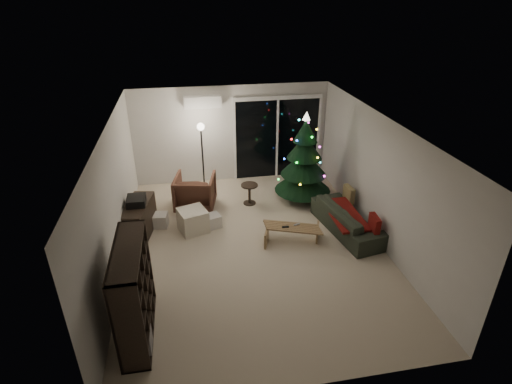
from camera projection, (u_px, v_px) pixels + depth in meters
room at (262, 168)px, 8.91m from camera, size 6.50×7.51×2.60m
bookshelf at (121, 294)px, 5.63m from camera, size 0.41×1.50×1.50m
media_cabinet at (139, 219)px, 8.21m from camera, size 0.65×1.22×0.72m
stereo at (136, 201)px, 8.01m from camera, size 0.37×0.43×0.15m
armchair at (195, 192)px, 9.21m from camera, size 1.05×1.07×0.82m
ottoman at (193, 220)px, 8.39m from camera, size 0.69×0.69×0.49m
cardboard_box_a at (158, 220)px, 8.59m from camera, size 0.45×0.37×0.29m
cardboard_box_b at (211, 221)px, 8.56m from camera, size 0.48×0.42×0.28m
side_table at (249, 194)px, 9.46m from camera, size 0.51×0.51×0.50m
floor_lamp at (203, 160)px, 9.69m from camera, size 0.28×0.28×1.75m
sofa at (348, 219)px, 8.37m from camera, size 1.08×2.04×0.56m
sofa_throw at (344, 214)px, 8.30m from camera, size 0.60×1.39×0.05m
cushion_a at (349, 194)px, 8.88m from camera, size 0.14×0.38×0.37m
cushion_b at (374, 225)px, 7.74m from camera, size 0.14×0.38×0.37m
coffee_table at (292, 234)px, 8.05m from camera, size 1.19×0.76×0.36m
remote_a at (285, 227)px, 7.94m from camera, size 0.14×0.04×0.02m
remote_b at (297, 224)px, 8.02m from camera, size 0.14×0.08×0.02m
christmas_tree at (304, 158)px, 9.29m from camera, size 1.40×1.40×2.17m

